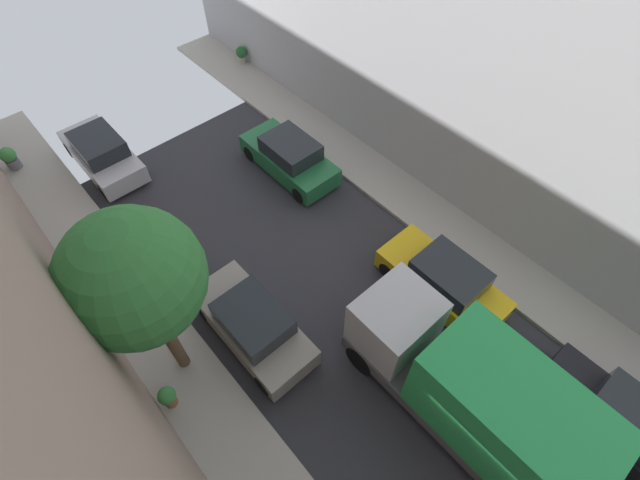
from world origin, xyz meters
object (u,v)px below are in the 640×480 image
(potted_plant_2, at_px, (168,397))
(delivery_truck, at_px, (474,393))
(street_tree_0, at_px, (134,279))
(parked_car_left_4, at_px, (102,153))
(potted_plant_1, at_px, (9,158))
(potted_plant_3, at_px, (241,54))
(parked_car_right_2, at_px, (290,157))
(parked_car_left_3, at_px, (253,324))
(parked_car_right_0, at_px, (622,425))
(parked_car_right_1, at_px, (444,281))

(potted_plant_2, bearing_deg, delivery_truck, -43.87)
(street_tree_0, bearing_deg, parked_car_left_4, 77.33)
(delivery_truck, xyz_separation_m, potted_plant_1, (-5.51, 17.84, -1.12))
(parked_car_left_4, xyz_separation_m, delivery_truck, (2.70, -15.58, 1.07))
(delivery_truck, bearing_deg, potted_plant_1, 107.17)
(potted_plant_1, relative_size, potted_plant_3, 1.15)
(parked_car_right_2, bearing_deg, parked_car_left_3, -137.97)
(delivery_truck, relative_size, potted_plant_1, 6.87)
(parked_car_left_3, height_order, potted_plant_2, parked_car_left_3)
(parked_car_left_3, distance_m, delivery_truck, 6.32)
(delivery_truck, relative_size, potted_plant_2, 8.04)
(parked_car_right_0, distance_m, parked_car_right_1, 5.83)
(parked_car_right_2, distance_m, potted_plant_1, 11.03)
(parked_car_right_2, distance_m, street_tree_0, 9.48)
(parked_car_left_3, xyz_separation_m, street_tree_0, (-2.10, 0.64, 3.97))
(street_tree_0, bearing_deg, potted_plant_2, -137.76)
(street_tree_0, relative_size, potted_plant_3, 7.38)
(parked_car_right_0, bearing_deg, parked_car_left_4, 106.20)
(parked_car_left_4, xyz_separation_m, potted_plant_2, (-2.97, -10.12, -0.10))
(parked_car_left_3, distance_m, parked_car_right_2, 7.27)
(potted_plant_1, bearing_deg, delivery_truck, -72.83)
(parked_car_left_4, xyz_separation_m, potted_plant_1, (-2.81, 2.26, -0.05))
(delivery_truck, height_order, potted_plant_1, delivery_truck)
(parked_car_right_1, distance_m, parked_car_right_2, 7.66)
(parked_car_left_4, distance_m, delivery_truck, 15.85)
(parked_car_right_2, bearing_deg, parked_car_left_4, 136.65)
(potted_plant_2, distance_m, potted_plant_3, 16.89)
(parked_car_right_0, bearing_deg, potted_plant_2, 134.71)
(street_tree_0, bearing_deg, potted_plant_3, 47.95)
(potted_plant_1, height_order, potted_plant_2, potted_plant_1)
(potted_plant_3, bearing_deg, parked_car_right_0, -98.23)
(potted_plant_3, bearing_deg, street_tree_0, -132.05)
(parked_car_left_3, distance_m, parked_car_right_1, 6.08)
(parked_car_right_2, height_order, potted_plant_3, parked_car_right_2)
(parked_car_left_4, height_order, potted_plant_3, parked_car_left_4)
(parked_car_right_0, height_order, delivery_truck, delivery_truck)
(parked_car_left_3, relative_size, parked_car_right_0, 1.00)
(delivery_truck, distance_m, street_tree_0, 8.40)
(delivery_truck, bearing_deg, potted_plant_2, 136.13)
(parked_car_right_1, xyz_separation_m, street_tree_0, (-7.50, 3.43, 3.97))
(parked_car_right_1, xyz_separation_m, potted_plant_2, (-8.37, 2.63, -0.10))
(parked_car_right_0, height_order, parked_car_right_2, same)
(parked_car_right_1, relative_size, parked_car_right_2, 1.00)
(parked_car_right_0, bearing_deg, parked_car_right_1, 90.00)
(parked_car_left_4, distance_m, potted_plant_1, 3.61)
(parked_car_right_2, xyz_separation_m, potted_plant_3, (3.02, 7.44, -0.09))
(parked_car_left_4, bearing_deg, potted_plant_3, 15.52)
(parked_car_left_4, distance_m, parked_car_right_1, 13.85)
(parked_car_left_3, bearing_deg, street_tree_0, 163.09)
(potted_plant_3, bearing_deg, parked_car_left_3, -124.40)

